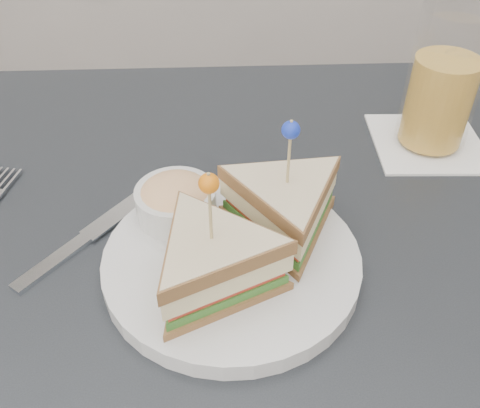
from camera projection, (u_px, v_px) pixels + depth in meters
name	position (u px, v px, depth m)	size (l,w,h in m)	color
table	(231.00, 301.00, 0.57)	(0.80, 0.80, 0.75)	black
plate_meal	(239.00, 236.00, 0.48)	(0.28, 0.26, 0.14)	silver
cutlery_knife	(93.00, 232.00, 0.53)	(0.14, 0.17, 0.01)	silver
drink_set	(442.00, 90.00, 0.61)	(0.14, 0.14, 0.17)	white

